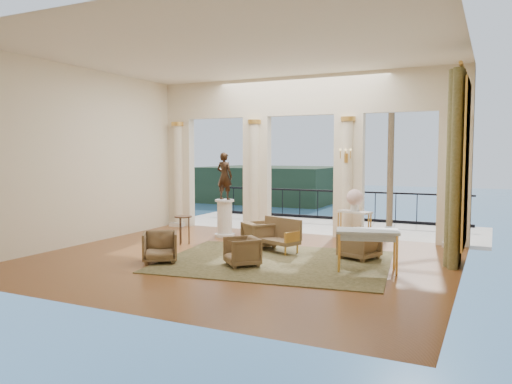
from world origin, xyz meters
The scene contains 23 objects.
floor centered at (0.00, 0.00, 0.00)m, with size 9.00×9.00×0.00m, color #542A0D.
room_walls centered at (0.00, -1.12, 2.88)m, with size 9.00×9.00×9.00m.
arcade centered at (0.00, 3.82, 2.58)m, with size 9.00×0.56×4.50m.
terrace centered at (0.00, 5.80, -0.05)m, with size 10.00×3.60×0.10m, color #C0B3A2.
balustrade centered at (0.00, 7.40, 0.41)m, with size 9.00×0.06×1.03m.
palm_tree centered at (2.00, 6.60, 4.09)m, with size 2.00×2.00×4.50m.
headland centered at (-30.00, 70.00, -3.00)m, with size 22.00×18.00×6.00m, color black.
sea centered at (0.00, 60.00, -6.00)m, with size 160.00×160.00×0.00m, color #25597D.
curtain centered at (4.28, 1.50, 2.02)m, with size 0.33×1.40×4.09m.
window_frame centered at (4.47, 1.50, 2.10)m, with size 0.04×1.60×3.40m, color gold.
wall_sconce centered at (1.40, 3.51, 2.23)m, with size 0.30×0.11×0.33m.
rug centered at (0.82, 0.13, 0.01)m, with size 4.73×3.68×0.02m, color #303218.
armchair_a centered at (-1.39, -0.98, 0.37)m, with size 0.71×0.66×0.73m, color #4C3D20.
armchair_b centered at (0.35, -0.53, 0.33)m, with size 0.64×0.60×0.66m, color #4C3D20.
armchair_c centered at (2.36, 1.19, 0.37)m, with size 0.73×0.68×0.75m, color #4C3D20.
armchair_d centered at (-0.17, 1.42, 0.36)m, with size 0.70×0.65×0.72m, color #4C3D20.
settee centered at (0.42, 1.22, 0.39)m, with size 1.30×0.93×0.80m.
game_table centered at (2.78, 0.15, 0.74)m, with size 1.33×0.94×0.82m.
pedestal centered at (-1.78, 2.55, 0.50)m, with size 0.57×0.57×1.04m.
statue centered at (-1.78, 2.55, 1.70)m, with size 0.48×0.31×1.31m, color black.
console_table centered at (1.77, 3.05, 0.70)m, with size 0.95×0.64×0.84m.
urn centered at (1.77, 3.05, 1.16)m, with size 0.42×0.42×0.56m.
side_table centered at (-2.14, 1.02, 0.63)m, with size 0.45×0.45×0.73m.
Camera 1 is at (5.00, -9.57, 2.32)m, focal length 35.00 mm.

